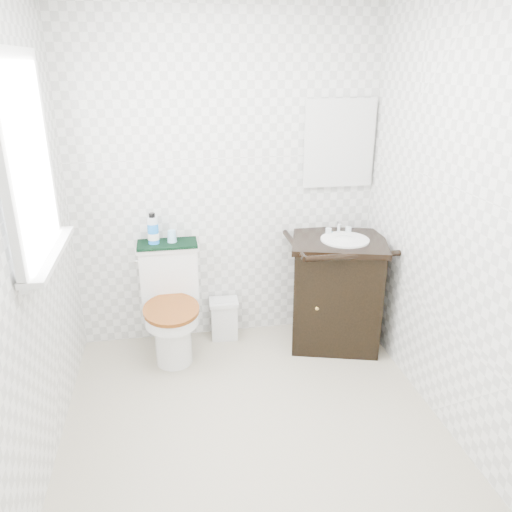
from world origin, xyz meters
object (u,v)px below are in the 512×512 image
object	(u,v)px
toilet	(171,309)
vanity	(336,289)
mouthwash_bottle	(153,230)
trash_bin	(224,318)
cup	(172,236)

from	to	relation	value
toilet	vanity	xyz separation A→B (m)	(1.21, -0.06, 0.08)
vanity	mouthwash_bottle	size ratio (longest dim) A/B	4.18
vanity	mouthwash_bottle	bearing A→B (deg)	171.65
mouthwash_bottle	trash_bin	bearing A→B (deg)	0.73
trash_bin	cup	size ratio (longest dim) A/B	3.68
vanity	trash_bin	xyz separation A→B (m)	(-0.82, 0.20, -0.27)
vanity	cup	distance (m)	1.26
mouthwash_bottle	cup	xyz separation A→B (m)	(0.13, 0.01, -0.06)
toilet	vanity	world-z (taller)	vanity
toilet	mouthwash_bottle	world-z (taller)	mouthwash_bottle
toilet	cup	size ratio (longest dim) A/B	9.27
toilet	trash_bin	world-z (taller)	toilet
vanity	cup	world-z (taller)	vanity
trash_bin	mouthwash_bottle	world-z (taller)	mouthwash_bottle
toilet	vanity	bearing A→B (deg)	-3.07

